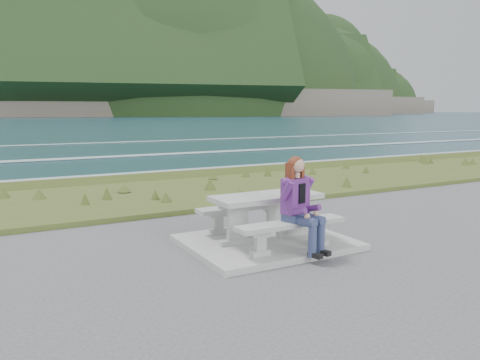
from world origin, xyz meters
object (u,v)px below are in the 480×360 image
object	(u,v)px
seated_woman	(303,217)
bench_landward	(291,228)
bench_seaward	(245,211)
picnic_table	(267,205)

from	to	relation	value
seated_woman	bench_landward	bearing A→B (deg)	118.62
bench_landward	bench_seaward	bearing A→B (deg)	90.00
bench_seaward	seated_woman	size ratio (longest dim) A/B	1.26
picnic_table	bench_seaward	bearing A→B (deg)	90.00
picnic_table	bench_landward	bearing A→B (deg)	-90.00
bench_seaward	seated_woman	bearing A→B (deg)	-85.35
picnic_table	bench_landward	xyz separation A→B (m)	(0.00, -0.70, -0.23)
bench_landward	seated_woman	bearing A→B (deg)	-46.70
bench_landward	bench_seaward	distance (m)	1.40
seated_woman	bench_seaward	bearing A→B (deg)	79.96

